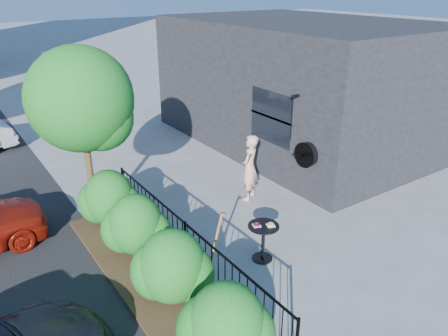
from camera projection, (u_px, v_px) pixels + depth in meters
ground at (249, 247)px, 9.16m from camera, size 120.00×120.00×0.00m
shop_building at (300, 82)px, 14.62m from camera, size 6.22×9.00×4.00m
fence at (186, 246)px, 8.16m from camera, size 0.05×6.05×1.10m
planting_bed at (154, 283)px, 8.01m from camera, size 1.30×6.00×0.08m
shrubs at (154, 248)px, 7.87m from camera, size 1.10×5.60×1.24m
patio_tree at (85, 106)px, 9.00m from camera, size 2.20×2.20×3.94m
cafe_table at (263, 236)px, 8.55m from camera, size 0.61×0.61×0.82m
woman at (250, 168)px, 10.87m from camera, size 0.74×0.68×1.70m
shovel at (213, 253)px, 7.85m from camera, size 0.48×0.18×1.42m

